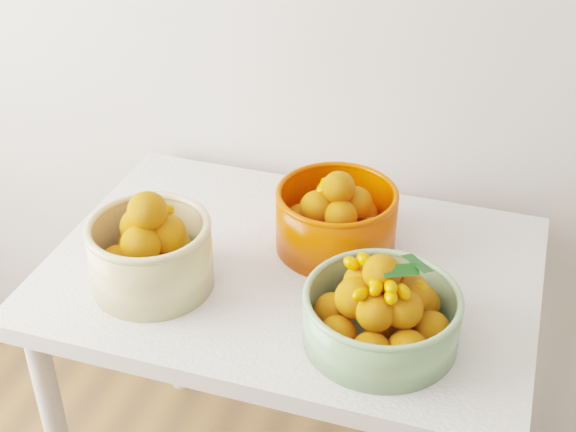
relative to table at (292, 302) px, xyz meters
name	(u,v)px	position (x,y,z in m)	size (l,w,h in m)	color
table	(292,302)	(0.00, 0.00, 0.00)	(1.00, 0.70, 0.75)	silver
bowl_cream	(150,251)	(-0.25, -0.14, 0.18)	(0.30, 0.30, 0.21)	tan
bowl_green	(382,312)	(0.22, -0.16, 0.16)	(0.30, 0.30, 0.18)	#779D6C
bowl_orange	(336,217)	(0.07, 0.10, 0.17)	(0.30, 0.30, 0.18)	#E03400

